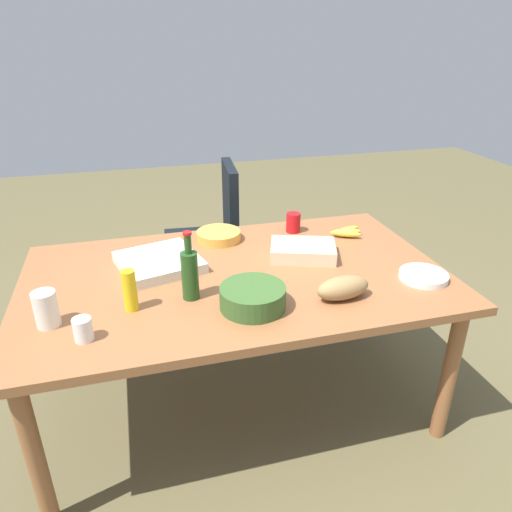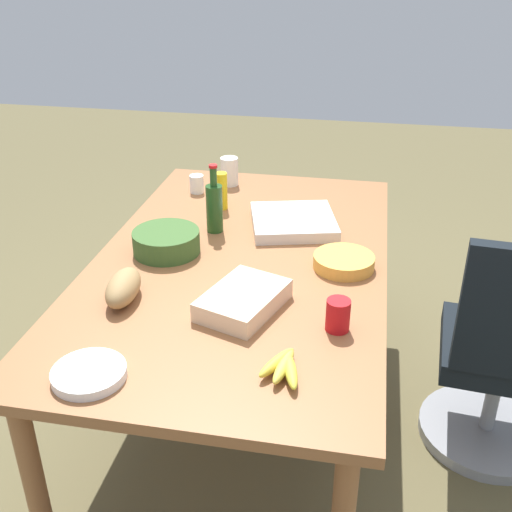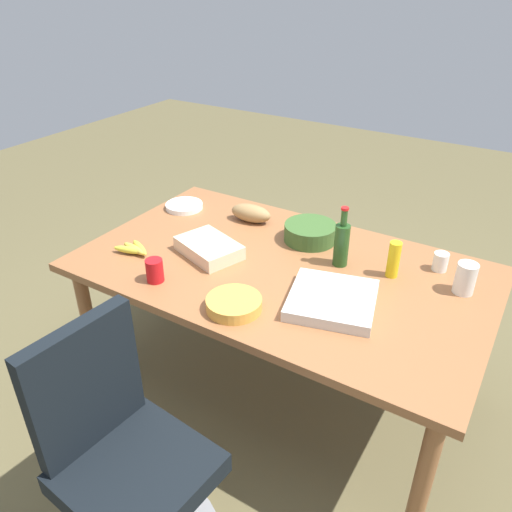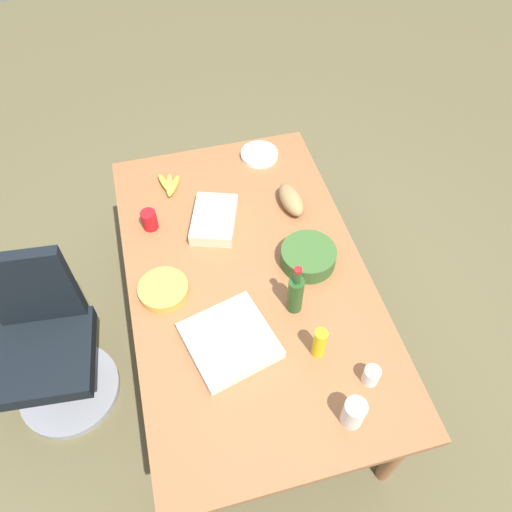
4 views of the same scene
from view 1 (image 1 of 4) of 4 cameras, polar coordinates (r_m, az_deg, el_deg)
The scene contains 15 objects.
ground_plane at distance 2.68m, azimuth -2.12°, elevation -16.85°, with size 10.00×10.00×0.00m, color brown.
conference_table at distance 2.27m, azimuth -2.40°, elevation -3.75°, with size 1.96×1.16×0.77m.
office_chair at distance 3.34m, azimuth -5.73°, elevation 0.43°, with size 0.56×0.56×1.01m.
mustard_bottle at distance 1.98m, azimuth -14.94°, elevation -4.01°, with size 0.06×0.06×0.18m, color yellow.
chip_bowl at distance 2.59m, azimuth -4.56°, elevation 2.45°, with size 0.24×0.24×0.05m, color gold.
sheet_cake at distance 2.39m, azimuth 5.66°, elevation 0.65°, with size 0.32×0.22×0.07m, color beige.
pizza_box at distance 2.33m, azimuth -11.58°, elevation -0.74°, with size 0.36×0.36×0.05m, color silver.
banana_bunch at distance 2.68m, azimuth 10.78°, elevation 2.87°, with size 0.20×0.14×0.04m.
bread_loaf at distance 2.04m, azimuth 10.42°, elevation -3.79°, with size 0.24×0.11×0.10m, color #9C7849.
red_solo_cup at distance 2.69m, azimuth 4.51°, elevation 4.03°, with size 0.08×0.08×0.11m, color red.
wine_bottle at distance 2.00m, azimuth -7.97°, elevation -2.07°, with size 0.09×0.09×0.30m.
salad_bowl at distance 1.95m, azimuth -0.33°, elevation -4.98°, with size 0.27×0.27×0.09m, color #375B28.
paper_cup at distance 1.87m, azimuth -20.10°, elevation -8.29°, with size 0.07×0.07×0.09m, color white.
paper_plate_stack at distance 2.31m, azimuth 19.49°, elevation -2.28°, with size 0.22×0.22×0.03m, color white.
mayo_jar at distance 1.99m, azimuth -23.93°, elevation -5.85°, with size 0.09×0.09×0.14m, color white.
Camera 1 is at (-0.43, -1.93, 1.80)m, focal length 33.26 mm.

